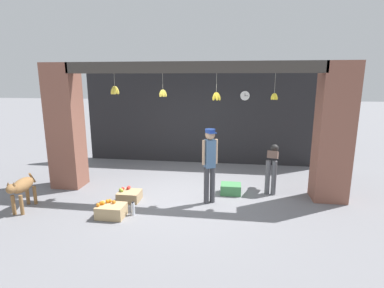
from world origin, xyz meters
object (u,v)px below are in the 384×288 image
object	(u,v)px
dog	(22,187)
worker_stooping	(272,163)
wall_clock	(245,96)
fruit_crate_apples	(129,196)
water_bottle	(133,209)
fruit_crate_oranges	(111,210)
produce_box_green	(231,189)
shopkeeper	(210,160)

from	to	relation	value
dog	worker_stooping	size ratio (longest dim) A/B	0.92
wall_clock	dog	bearing A→B (deg)	-138.43
dog	fruit_crate_apples	xyz separation A→B (m)	(1.94, 0.76, -0.38)
worker_stooping	water_bottle	xyz separation A→B (m)	(-2.82, -1.69, -0.56)
fruit_crate_oranges	water_bottle	world-z (taller)	fruit_crate_oranges
dog	water_bottle	distance (m)	2.29
fruit_crate_apples	produce_box_green	xyz separation A→B (m)	(2.19, 0.71, 0.00)
fruit_crate_apples	dog	bearing A→B (deg)	-158.53
shopkeeper	produce_box_green	distance (m)	1.10
produce_box_green	fruit_crate_oranges	bearing A→B (deg)	-146.25
produce_box_green	worker_stooping	bearing A→B (deg)	18.48
shopkeeper	fruit_crate_apples	distance (m)	1.93
fruit_crate_apples	fruit_crate_oranges	bearing A→B (deg)	-95.28
dog	produce_box_green	distance (m)	4.40
dog	fruit_crate_oranges	world-z (taller)	dog
shopkeeper	worker_stooping	size ratio (longest dim) A/B	1.54
shopkeeper	produce_box_green	size ratio (longest dim) A/B	3.47
wall_clock	worker_stooping	bearing A→B (deg)	-74.16
fruit_crate_oranges	water_bottle	size ratio (longest dim) A/B	1.93
fruit_crate_oranges	produce_box_green	xyz separation A→B (m)	(2.27, 1.51, -0.01)
worker_stooping	fruit_crate_apples	world-z (taller)	worker_stooping
dog	worker_stooping	xyz separation A→B (m)	(5.08, 1.78, 0.20)
dog	wall_clock	bearing A→B (deg)	124.02
fruit_crate_oranges	wall_clock	xyz separation A→B (m)	(2.59, 4.00, 1.98)
worker_stooping	wall_clock	bearing A→B (deg)	117.77
fruit_crate_apples	produce_box_green	distance (m)	2.30
dog	water_bottle	bearing A→B (deg)	84.95
worker_stooping	shopkeeper	bearing A→B (deg)	-135.50
produce_box_green	water_bottle	bearing A→B (deg)	-143.82
water_bottle	fruit_crate_oranges	bearing A→B (deg)	-159.91
dog	fruit_crate_oranges	xyz separation A→B (m)	(1.87, -0.04, -0.36)
dog	wall_clock	world-z (taller)	wall_clock
shopkeeper	fruit_crate_apples	size ratio (longest dim) A/B	3.44
wall_clock	water_bottle	bearing A→B (deg)	-119.71
water_bottle	wall_clock	distance (m)	4.86
fruit_crate_oranges	fruit_crate_apples	world-z (taller)	fruit_crate_oranges
fruit_crate_apples	water_bottle	world-z (taller)	fruit_crate_apples
shopkeeper	fruit_crate_apples	world-z (taller)	shopkeeper
produce_box_green	wall_clock	distance (m)	3.20
dog	produce_box_green	xyz separation A→B (m)	(4.14, 1.47, -0.37)
dog	produce_box_green	size ratio (longest dim) A/B	2.08
worker_stooping	fruit_crate_apples	distance (m)	3.35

